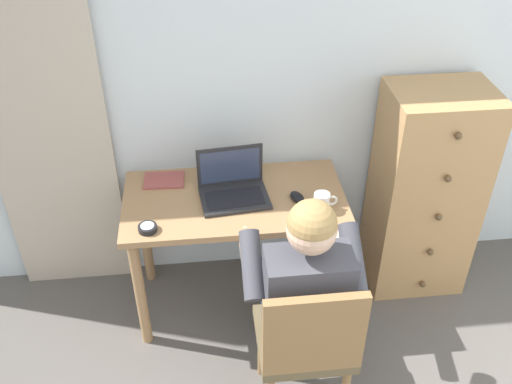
{
  "coord_description": "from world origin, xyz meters",
  "views": [
    {
      "loc": [
        -0.44,
        -0.51,
        2.5
      ],
      "look_at": [
        -0.2,
        1.73,
        0.84
      ],
      "focal_mm": 40.43,
      "sensor_mm": 36.0,
      "label": 1
    }
  ],
  "objects_px": {
    "dresser": "(424,193)",
    "computer_mouse": "(297,197)",
    "chair": "(307,342)",
    "coffee_mug": "(322,202)",
    "desk": "(235,216)",
    "person_seated": "(302,282)",
    "laptop": "(233,187)",
    "notebook_pad": "(164,180)",
    "desk_clock": "(148,228)"
  },
  "relations": [
    {
      "from": "desk",
      "to": "dresser",
      "type": "height_order",
      "value": "dresser"
    },
    {
      "from": "dresser",
      "to": "desk_clock",
      "type": "height_order",
      "value": "dresser"
    },
    {
      "from": "laptop",
      "to": "desk_clock",
      "type": "distance_m",
      "value": 0.49
    },
    {
      "from": "person_seated",
      "to": "laptop",
      "type": "bearing_deg",
      "value": 113.48
    },
    {
      "from": "desk",
      "to": "desk_clock",
      "type": "distance_m",
      "value": 0.5
    },
    {
      "from": "computer_mouse",
      "to": "notebook_pad",
      "type": "relative_size",
      "value": 0.48
    },
    {
      "from": "laptop",
      "to": "notebook_pad",
      "type": "relative_size",
      "value": 1.73
    },
    {
      "from": "desk",
      "to": "dresser",
      "type": "distance_m",
      "value": 1.07
    },
    {
      "from": "person_seated",
      "to": "coffee_mug",
      "type": "xyz_separation_m",
      "value": [
        0.17,
        0.42,
        0.12
      ]
    },
    {
      "from": "desk",
      "to": "chair",
      "type": "distance_m",
      "value": 0.8
    },
    {
      "from": "person_seated",
      "to": "computer_mouse",
      "type": "distance_m",
      "value": 0.52
    },
    {
      "from": "laptop",
      "to": "dresser",
      "type": "bearing_deg",
      "value": 4.27
    },
    {
      "from": "dresser",
      "to": "computer_mouse",
      "type": "bearing_deg",
      "value": -168.32
    },
    {
      "from": "person_seated",
      "to": "notebook_pad",
      "type": "distance_m",
      "value": 0.97
    },
    {
      "from": "chair",
      "to": "coffee_mug",
      "type": "xyz_separation_m",
      "value": [
        0.17,
        0.6,
        0.3
      ]
    },
    {
      "from": "dresser",
      "to": "chair",
      "type": "xyz_separation_m",
      "value": [
        -0.81,
        -0.85,
        -0.12
      ]
    },
    {
      "from": "desk",
      "to": "notebook_pad",
      "type": "xyz_separation_m",
      "value": [
        -0.36,
        0.19,
        0.13
      ]
    },
    {
      "from": "computer_mouse",
      "to": "desk_clock",
      "type": "relative_size",
      "value": 1.11
    },
    {
      "from": "chair",
      "to": "desk_clock",
      "type": "relative_size",
      "value": 9.8
    },
    {
      "from": "desk",
      "to": "person_seated",
      "type": "height_order",
      "value": "person_seated"
    },
    {
      "from": "laptop",
      "to": "desk",
      "type": "bearing_deg",
      "value": -81.06
    },
    {
      "from": "computer_mouse",
      "to": "notebook_pad",
      "type": "height_order",
      "value": "computer_mouse"
    },
    {
      "from": "computer_mouse",
      "to": "coffee_mug",
      "type": "bearing_deg",
      "value": -59.95
    },
    {
      "from": "dresser",
      "to": "notebook_pad",
      "type": "relative_size",
      "value": 5.86
    },
    {
      "from": "notebook_pad",
      "to": "person_seated",
      "type": "bearing_deg",
      "value": -48.61
    },
    {
      "from": "desk",
      "to": "chair",
      "type": "height_order",
      "value": "chair"
    },
    {
      "from": "desk",
      "to": "notebook_pad",
      "type": "distance_m",
      "value": 0.42
    },
    {
      "from": "computer_mouse",
      "to": "coffee_mug",
      "type": "relative_size",
      "value": 0.83
    },
    {
      "from": "person_seated",
      "to": "computer_mouse",
      "type": "relative_size",
      "value": 12.0
    },
    {
      "from": "desk",
      "to": "coffee_mug",
      "type": "xyz_separation_m",
      "value": [
        0.42,
        -0.15,
        0.17
      ]
    },
    {
      "from": "person_seated",
      "to": "laptop",
      "type": "height_order",
      "value": "person_seated"
    },
    {
      "from": "desk",
      "to": "computer_mouse",
      "type": "distance_m",
      "value": 0.35
    },
    {
      "from": "desk_clock",
      "to": "coffee_mug",
      "type": "relative_size",
      "value": 0.75
    },
    {
      "from": "desk_clock",
      "to": "coffee_mug",
      "type": "xyz_separation_m",
      "value": [
        0.85,
        0.07,
        0.03
      ]
    },
    {
      "from": "dresser",
      "to": "computer_mouse",
      "type": "height_order",
      "value": "dresser"
    },
    {
      "from": "laptop",
      "to": "computer_mouse",
      "type": "distance_m",
      "value": 0.33
    },
    {
      "from": "computer_mouse",
      "to": "coffee_mug",
      "type": "xyz_separation_m",
      "value": [
        0.11,
        -0.09,
        0.03
      ]
    },
    {
      "from": "chair",
      "to": "notebook_pad",
      "type": "height_order",
      "value": "chair"
    },
    {
      "from": "person_seated",
      "to": "desk_clock",
      "type": "height_order",
      "value": "person_seated"
    },
    {
      "from": "laptop",
      "to": "coffee_mug",
      "type": "bearing_deg",
      "value": -21.7
    },
    {
      "from": "desk",
      "to": "dresser",
      "type": "bearing_deg",
      "value": 5.55
    },
    {
      "from": "desk_clock",
      "to": "coffee_mug",
      "type": "distance_m",
      "value": 0.85
    },
    {
      "from": "desk_clock",
      "to": "person_seated",
      "type": "bearing_deg",
      "value": -27.26
    },
    {
      "from": "chair",
      "to": "laptop",
      "type": "height_order",
      "value": "laptop"
    },
    {
      "from": "notebook_pad",
      "to": "coffee_mug",
      "type": "distance_m",
      "value": 0.85
    },
    {
      "from": "chair",
      "to": "person_seated",
      "type": "distance_m",
      "value": 0.26
    },
    {
      "from": "person_seated",
      "to": "computer_mouse",
      "type": "height_order",
      "value": "person_seated"
    },
    {
      "from": "desk_clock",
      "to": "chair",
      "type": "bearing_deg",
      "value": -38.11
    },
    {
      "from": "dresser",
      "to": "coffee_mug",
      "type": "xyz_separation_m",
      "value": [
        -0.64,
        -0.25,
        0.18
      ]
    },
    {
      "from": "dresser",
      "to": "desk_clock",
      "type": "xyz_separation_m",
      "value": [
        -1.49,
        -0.32,
        0.14
      ]
    }
  ]
}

